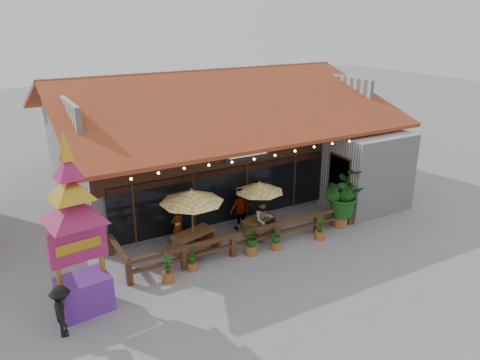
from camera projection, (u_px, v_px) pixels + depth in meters
ground at (280, 236)px, 19.33m from camera, size 100.00×100.00×0.00m
restaurant_building at (213, 147)px, 24.11m from camera, size 15.50×14.73×6.09m
patio_railing at (236, 238)px, 17.85m from camera, size 10.00×2.60×0.92m
umbrella_left at (192, 196)px, 17.39m from camera, size 3.09×3.09×2.60m
umbrella_right at (259, 187)px, 19.33m from camera, size 2.34×2.34×2.19m
picnic_table_left at (194, 239)px, 17.91m from camera, size 2.05×1.90×0.82m
picnic_table_right at (260, 223)px, 19.39m from camera, size 1.86×1.73×0.73m
thai_sign_tower at (74, 214)px, 13.47m from camera, size 2.51×2.51×6.12m
tropical_plant at (342, 195)px, 19.82m from camera, size 2.15×2.27×2.49m
diner_a at (178, 227)px, 18.35m from camera, size 0.64×0.50×1.58m
diner_b at (263, 219)px, 18.82m from camera, size 0.89×0.72×1.72m
diner_c at (241, 209)px, 19.68m from camera, size 1.13×0.59×1.84m
pedestrian at (62, 311)px, 13.15m from camera, size 0.69×1.08×1.58m
planter_a at (168, 270)px, 15.91m from camera, size 0.43×0.43×1.06m
planter_b at (192, 260)px, 16.64m from camera, size 0.40×0.42×0.89m
planter_c at (251, 240)px, 17.67m from camera, size 0.75×0.68×1.08m
planter_d at (276, 238)px, 18.10m from camera, size 0.50×0.50×0.96m
planter_e at (320, 229)px, 18.95m from camera, size 0.41×0.41×1.01m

